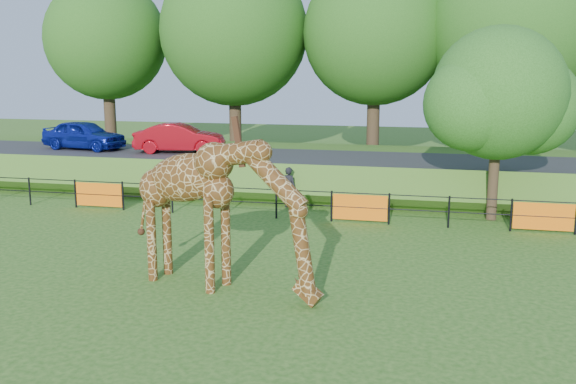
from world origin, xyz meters
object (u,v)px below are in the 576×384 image
at_px(visitor, 289,187).
at_px(giraffe, 223,215).
at_px(car_blue, 84,135).
at_px(car_red, 180,138).
at_px(tree_east, 501,98).

bearing_deg(visitor, giraffe, 116.75).
relative_size(giraffe, car_blue, 1.27).
xyz_separation_m(giraffe, visitor, (-0.55, 9.41, -1.09)).
relative_size(car_red, tree_east, 0.61).
bearing_deg(visitor, tree_east, -158.39).
xyz_separation_m(giraffe, car_red, (-6.75, 13.57, 0.22)).
height_order(giraffe, tree_east, tree_east).
bearing_deg(visitor, car_blue, 2.70).
distance_m(giraffe, car_blue, 17.97).
xyz_separation_m(car_blue, tree_east, (18.72, -4.46, 2.16)).
relative_size(car_red, visitor, 2.59).
height_order(car_red, tree_east, tree_east).
xyz_separation_m(car_blue, visitor, (11.16, -4.22, -1.33)).
height_order(giraffe, visitor, giraffe).
height_order(car_blue, car_red, car_blue).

